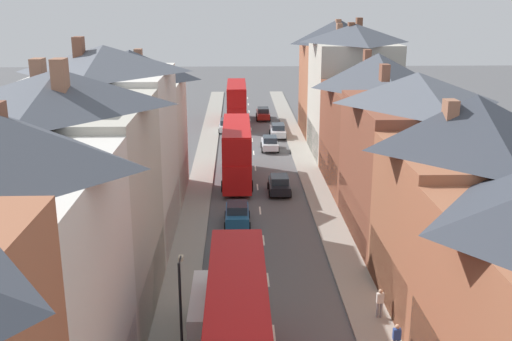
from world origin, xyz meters
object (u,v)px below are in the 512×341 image
(car_parked_right_a, at_px, (237,214))
(pedestrian_near_right, at_px, (397,338))
(street_lamp, at_px, (181,309))
(double_decker_bus_far_approaching, at_px, (237,152))
(double_decker_bus_lead, at_px, (237,102))
(car_far_grey, at_px, (226,125))
(car_mid_white, at_px, (278,130))
(car_parked_left_b, at_px, (263,113))
(delivery_van, at_px, (211,313))
(double_decker_bus_mid_street, at_px, (237,331))
(car_near_silver, at_px, (279,184))
(pedestrian_mid_left, at_px, (380,302))
(car_near_blue, at_px, (237,247))
(car_mid_black, at_px, (270,143))

(car_parked_right_a, height_order, pedestrian_near_right, pedestrian_near_right)
(street_lamp, bearing_deg, double_decker_bus_far_approaching, 85.17)
(double_decker_bus_lead, xyz_separation_m, car_far_grey, (-1.29, -4.79, -2.02))
(double_decker_bus_far_approaching, relative_size, car_mid_white, 2.41)
(double_decker_bus_lead, height_order, double_decker_bus_far_approaching, same)
(car_parked_left_b, relative_size, delivery_van, 0.85)
(car_mid_white, bearing_deg, double_decker_bus_mid_street, -95.87)
(car_parked_left_b, bearing_deg, car_near_silver, -90.00)
(double_decker_bus_mid_street, height_order, pedestrian_mid_left, double_decker_bus_mid_street)
(street_lamp, bearing_deg, car_mid_white, 81.04)
(double_decker_bus_lead, relative_size, pedestrian_mid_left, 6.71)
(car_near_blue, height_order, car_near_silver, car_near_silver)
(double_decker_bus_mid_street, bearing_deg, car_mid_white, 84.13)
(double_decker_bus_mid_street, distance_m, double_decker_bus_far_approaching, 30.01)
(pedestrian_mid_left, bearing_deg, car_near_blue, 133.33)
(double_decker_bus_far_approaching, height_order, car_parked_left_b, double_decker_bus_far_approaching)
(car_parked_left_b, relative_size, pedestrian_mid_left, 2.75)
(double_decker_bus_mid_street, xyz_separation_m, delivery_van, (-1.29, 4.08, -1.48))
(car_parked_right_a, height_order, street_lamp, street_lamp)
(car_mid_black, xyz_separation_m, car_far_grey, (-4.90, 9.64, 0.00))
(car_far_grey, bearing_deg, street_lamp, -91.32)
(car_parked_right_a, relative_size, pedestrian_near_right, 2.38)
(pedestrian_mid_left, xyz_separation_m, street_lamp, (-9.84, -4.40, 2.21))
(double_decker_bus_lead, relative_size, street_lamp, 1.96)
(car_near_silver, xyz_separation_m, car_parked_right_a, (-3.60, -7.18, 0.04))
(double_decker_bus_lead, distance_m, car_far_grey, 5.36)
(double_decker_bus_far_approaching, bearing_deg, car_near_silver, -44.64)
(car_parked_right_a, height_order, car_mid_black, car_parked_right_a)
(delivery_van, bearing_deg, car_near_blue, 82.00)
(car_mid_black, xyz_separation_m, pedestrian_mid_left, (3.79, -35.87, 0.24))
(car_parked_left_b, height_order, street_lamp, street_lamp)
(delivery_van, height_order, pedestrian_mid_left, delivery_van)
(delivery_van, distance_m, street_lamp, 3.72)
(car_far_grey, bearing_deg, double_decker_bus_far_approaching, -86.48)
(car_near_blue, distance_m, car_mid_white, 34.73)
(car_near_silver, xyz_separation_m, delivery_van, (-4.90, -22.36, 0.53))
(double_decker_bus_lead, distance_m, car_parked_right_a, 36.60)
(double_decker_bus_mid_street, height_order, delivery_van, double_decker_bus_mid_street)
(car_far_grey, height_order, pedestrian_near_right, pedestrian_near_right)
(double_decker_bus_mid_street, distance_m, car_parked_left_b, 58.47)
(car_parked_left_b, bearing_deg, car_parked_right_a, -95.27)
(double_decker_bus_far_approaching, relative_size, car_parked_right_a, 2.82)
(car_far_grey, bearing_deg, pedestrian_near_right, -79.96)
(car_parked_right_a, relative_size, car_mid_white, 0.85)
(double_decker_bus_mid_street, height_order, double_decker_bus_far_approaching, same)
(car_parked_left_b, bearing_deg, street_lamp, -96.04)
(car_parked_right_a, xyz_separation_m, car_parked_left_b, (3.60, 39.06, -0.02))
(car_near_silver, bearing_deg, car_parked_right_a, -116.62)
(car_mid_white, distance_m, delivery_van, 44.08)
(double_decker_bus_far_approaching, height_order, car_mid_white, double_decker_bus_far_approaching)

